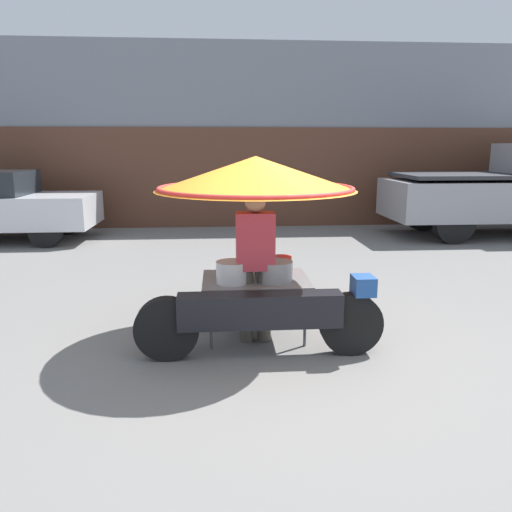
{
  "coord_description": "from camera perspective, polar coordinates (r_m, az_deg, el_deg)",
  "views": [
    {
      "loc": [
        -0.68,
        -4.49,
        1.98
      ],
      "look_at": [
        -0.3,
        0.46,
        0.87
      ],
      "focal_mm": 35.0,
      "sensor_mm": 36.0,
      "label": 1
    }
  ],
  "objects": [
    {
      "name": "vendor_person",
      "position": [
        4.98,
        -0.08,
        -0.45
      ],
      "size": [
        0.38,
        0.22,
        1.54
      ],
      "color": "#4C473D",
      "rests_on": "ground"
    },
    {
      "name": "vendor_motorcycle_cart",
      "position": [
        4.98,
        0.07,
        6.6
      ],
      "size": [
        2.36,
        2.02,
        1.87
      ],
      "color": "black",
      "rests_on": "ground"
    },
    {
      "name": "shopfront_building",
      "position": [
        13.34,
        -1.51,
        13.39
      ],
      "size": [
        28.0,
        2.06,
        4.38
      ],
      "color": "gray",
      "rests_on": "ground"
    },
    {
      "name": "ground_plane",
      "position": [
        4.95,
        3.93,
        -11.02
      ],
      "size": [
        36.0,
        36.0,
        0.0
      ],
      "primitive_type": "plane",
      "color": "slate"
    }
  ]
}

